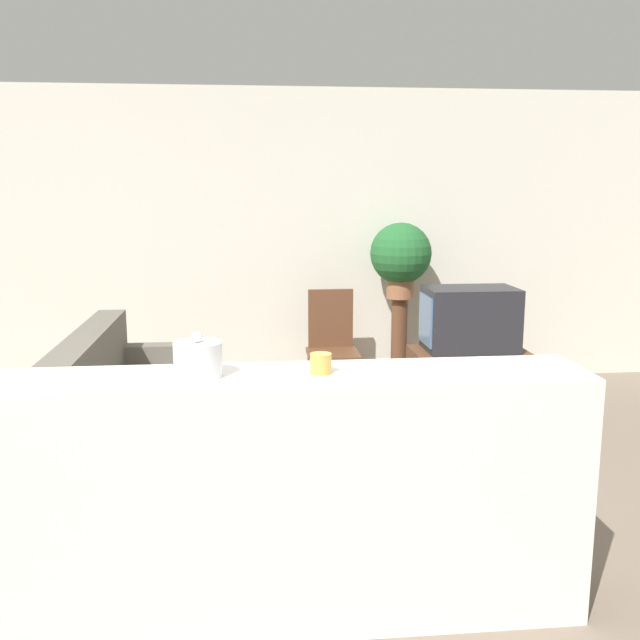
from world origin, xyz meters
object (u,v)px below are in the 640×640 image
(decorative_bowl, at_px, (198,359))
(couch, at_px, (138,420))
(wooden_chair, at_px, (332,341))
(potted_plant, at_px, (401,255))
(television, at_px, (469,319))

(decorative_bowl, bearing_deg, couch, 106.77)
(wooden_chair, height_order, potted_plant, potted_plant)
(potted_plant, height_order, decorative_bowl, potted_plant)
(television, height_order, wooden_chair, television)
(television, relative_size, wooden_chair, 0.77)
(decorative_bowl, bearing_deg, wooden_chair, 73.90)
(television, xyz_separation_m, decorative_bowl, (-1.95, -2.58, 0.35))
(potted_plant, bearing_deg, wooden_chair, -161.98)
(television, relative_size, decorative_bowl, 3.70)
(couch, distance_m, potted_plant, 2.83)
(television, height_order, decorative_bowl, decorative_bowl)
(couch, height_order, decorative_bowl, decorative_bowl)
(couch, relative_size, decorative_bowl, 8.89)
(television, xyz_separation_m, wooden_chair, (-1.02, 0.64, -0.30))
(couch, relative_size, potted_plant, 2.55)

